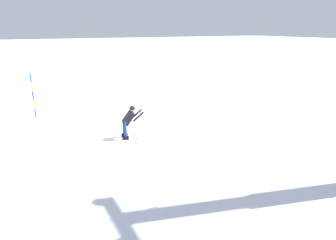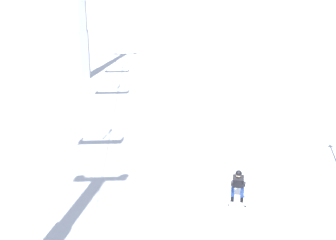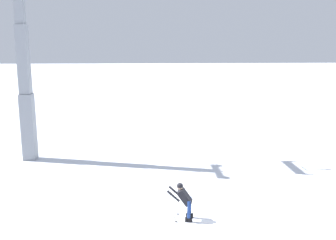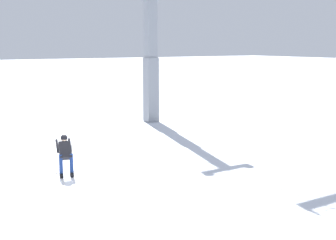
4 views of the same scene
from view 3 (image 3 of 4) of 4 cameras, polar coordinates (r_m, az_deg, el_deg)
name	(u,v)px [view 3 (image 3 of 4)]	position (r m, az deg, el deg)	size (l,w,h in m)	color
ground_plane	(191,218)	(15.25, 3.50, -14.86)	(260.00, 260.00, 0.00)	white
skier_carving_main	(184,198)	(14.80, 2.51, -11.95)	(1.85, 0.95, 1.66)	white
lift_tower_near	(24,73)	(23.10, -21.19, 6.73)	(0.73, 2.40, 12.43)	gray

